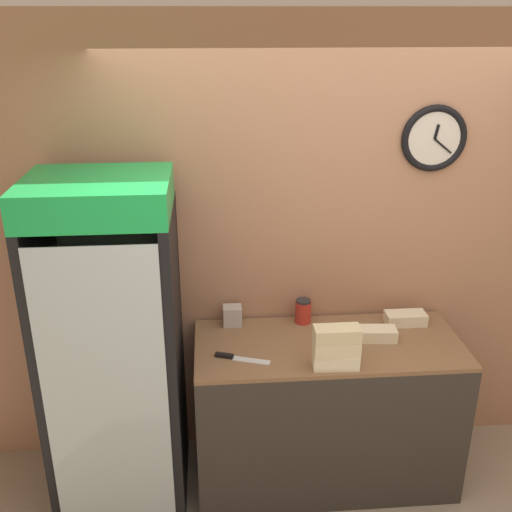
# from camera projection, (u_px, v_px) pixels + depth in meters

# --- Properties ---
(wall_back) EXTENTS (5.20, 0.10, 2.70)m
(wall_back) POSITION_uv_depth(u_px,v_px,m) (321.00, 249.00, 3.59)
(wall_back) COLOR #AD7A5B
(wall_back) RESTS_ON ground_plane
(prep_counter) EXTENTS (1.52, 0.66, 0.93)m
(prep_counter) POSITION_uv_depth(u_px,v_px,m) (325.00, 410.00, 3.58)
(prep_counter) COLOR #332D28
(prep_counter) RESTS_ON ground_plane
(beverage_cooler) EXTENTS (0.72, 0.70, 1.93)m
(beverage_cooler) POSITION_uv_depth(u_px,v_px,m) (114.00, 330.00, 3.29)
(beverage_cooler) COLOR black
(beverage_cooler) RESTS_ON ground_plane
(sandwich_stack_bottom) EXTENTS (0.25, 0.12, 0.08)m
(sandwich_stack_bottom) POSITION_uv_depth(u_px,v_px,m) (336.00, 361.00, 3.16)
(sandwich_stack_bottom) COLOR beige
(sandwich_stack_bottom) RESTS_ON prep_counter
(sandwich_stack_middle) EXTENTS (0.24, 0.11, 0.08)m
(sandwich_stack_middle) POSITION_uv_depth(u_px,v_px,m) (336.00, 348.00, 3.13)
(sandwich_stack_middle) COLOR beige
(sandwich_stack_middle) RESTS_ON sandwich_stack_bottom
(sandwich_stack_top) EXTENTS (0.24, 0.11, 0.08)m
(sandwich_stack_top) POSITION_uv_depth(u_px,v_px,m) (337.00, 334.00, 3.10)
(sandwich_stack_top) COLOR beige
(sandwich_stack_top) RESTS_ON sandwich_stack_middle
(sandwich_flat_left) EXTENTS (0.24, 0.12, 0.07)m
(sandwich_flat_left) POSITION_uv_depth(u_px,v_px,m) (405.00, 318.00, 3.60)
(sandwich_flat_left) COLOR beige
(sandwich_flat_left) RESTS_ON prep_counter
(sandwich_flat_right) EXTENTS (0.22, 0.13, 0.07)m
(sandwich_flat_right) POSITION_uv_depth(u_px,v_px,m) (378.00, 334.00, 3.42)
(sandwich_flat_right) COLOR beige
(sandwich_flat_right) RESTS_ON prep_counter
(chefs_knife) EXTENTS (0.30, 0.13, 0.02)m
(chefs_knife) POSITION_uv_depth(u_px,v_px,m) (235.00, 357.00, 3.25)
(chefs_knife) COLOR silver
(chefs_knife) RESTS_ON prep_counter
(condiment_jar) EXTENTS (0.10, 0.10, 0.15)m
(condiment_jar) POSITION_uv_depth(u_px,v_px,m) (303.00, 311.00, 3.60)
(condiment_jar) COLOR #B72D23
(condiment_jar) RESTS_ON prep_counter
(napkin_dispenser) EXTENTS (0.11, 0.09, 0.12)m
(napkin_dispenser) POSITION_uv_depth(u_px,v_px,m) (232.00, 316.00, 3.58)
(napkin_dispenser) COLOR #B7B2AD
(napkin_dispenser) RESTS_ON prep_counter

